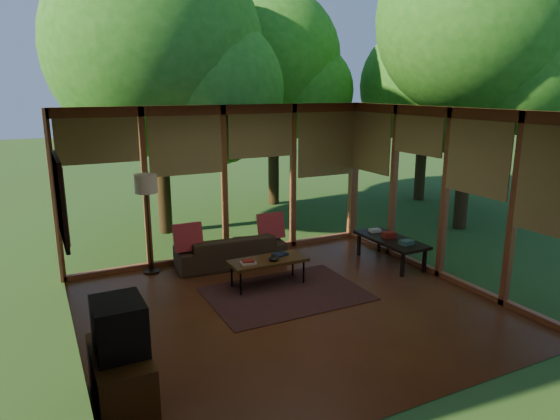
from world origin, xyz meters
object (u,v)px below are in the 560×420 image
side_console (391,241)px  television (119,326)px  media_cabinet (121,380)px  sofa (230,250)px  coffee_table (268,261)px  floor_lamp (146,189)px

side_console → television: bearing=-156.8°
media_cabinet → television: size_ratio=1.82×
sofa → coffee_table: size_ratio=1.54×
media_cabinet → floor_lamp: size_ratio=0.61×
media_cabinet → side_console: bearing=23.1°
sofa → floor_lamp: floor_lamp is taller
television → floor_lamp: 3.70m
media_cabinet → coffee_table: media_cabinet is taller
television → coffee_table: (2.53, 2.13, -0.46)m
television → coffee_table: television is taller
television → sofa: bearing=54.2°
side_console → sofa: bearing=154.9°
floor_lamp → side_console: (3.82, -1.43, -1.00)m
sofa → floor_lamp: size_ratio=1.12×
sofa → coffee_table: 1.14m
sofa → television: television is taller
floor_lamp → coffee_table: (1.49, -1.37, -1.01)m
coffee_table → media_cabinet: bearing=-140.0°
sofa → floor_lamp: (-1.31, 0.26, 1.14)m
sofa → floor_lamp: 1.75m
television → floor_lamp: bearing=73.6°
floor_lamp → media_cabinet: bearing=-106.7°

